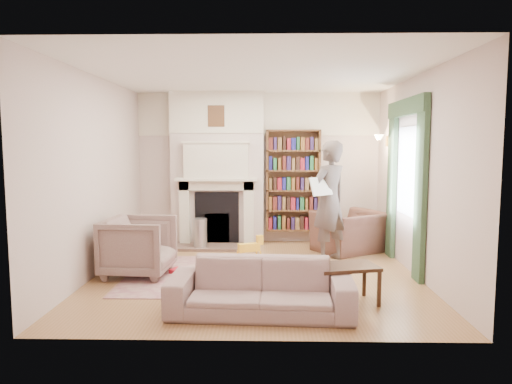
{
  "coord_description": "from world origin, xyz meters",
  "views": [
    {
      "loc": [
        0.14,
        -6.36,
        1.82
      ],
      "look_at": [
        0.0,
        0.25,
        1.15
      ],
      "focal_mm": 32.0,
      "sensor_mm": 36.0,
      "label": 1
    }
  ],
  "objects_px": {
    "sofa": "(261,287)",
    "coffee_table": "(346,284)",
    "paraffin_heater": "(200,234)",
    "rocking_horse": "(249,251)",
    "armchair_left": "(139,246)",
    "man_reading": "(329,201)",
    "bookcase": "(293,181)",
    "armchair_reading": "(350,232)"
  },
  "relations": [
    {
      "from": "armchair_left",
      "to": "rocking_horse",
      "type": "height_order",
      "value": "armchair_left"
    },
    {
      "from": "sofa",
      "to": "man_reading",
      "type": "distance_m",
      "value": 2.64
    },
    {
      "from": "rocking_horse",
      "to": "coffee_table",
      "type": "bearing_deg",
      "value": -75.6
    },
    {
      "from": "man_reading",
      "to": "rocking_horse",
      "type": "xyz_separation_m",
      "value": [
        -1.25,
        -0.33,
        -0.72
      ]
    },
    {
      "from": "sofa",
      "to": "paraffin_heater",
      "type": "relative_size",
      "value": 3.62
    },
    {
      "from": "sofa",
      "to": "coffee_table",
      "type": "distance_m",
      "value": 1.05
    },
    {
      "from": "coffee_table",
      "to": "paraffin_heater",
      "type": "distance_m",
      "value": 3.41
    },
    {
      "from": "paraffin_heater",
      "to": "rocking_horse",
      "type": "distance_m",
      "value": 1.39
    },
    {
      "from": "armchair_reading",
      "to": "coffee_table",
      "type": "height_order",
      "value": "armchair_reading"
    },
    {
      "from": "sofa",
      "to": "rocking_horse",
      "type": "bearing_deg",
      "value": 98.67
    },
    {
      "from": "armchair_left",
      "to": "rocking_horse",
      "type": "distance_m",
      "value": 1.64
    },
    {
      "from": "armchair_reading",
      "to": "armchair_left",
      "type": "bearing_deg",
      "value": -7.03
    },
    {
      "from": "bookcase",
      "to": "paraffin_heater",
      "type": "bearing_deg",
      "value": -159.95
    },
    {
      "from": "rocking_horse",
      "to": "bookcase",
      "type": "bearing_deg",
      "value": 43.99
    },
    {
      "from": "armchair_left",
      "to": "armchair_reading",
      "type": "bearing_deg",
      "value": -61.56
    },
    {
      "from": "man_reading",
      "to": "armchair_left",
      "type": "bearing_deg",
      "value": -22.1
    },
    {
      "from": "armchair_reading",
      "to": "armchair_left",
      "type": "height_order",
      "value": "armchair_left"
    },
    {
      "from": "armchair_reading",
      "to": "paraffin_heater",
      "type": "height_order",
      "value": "armchair_reading"
    },
    {
      "from": "bookcase",
      "to": "coffee_table",
      "type": "distance_m",
      "value": 3.47
    },
    {
      "from": "armchair_left",
      "to": "sofa",
      "type": "relative_size",
      "value": 0.46
    },
    {
      "from": "rocking_horse",
      "to": "paraffin_heater",
      "type": "bearing_deg",
      "value": 108.69
    },
    {
      "from": "armchair_left",
      "to": "rocking_horse",
      "type": "bearing_deg",
      "value": -66.41
    },
    {
      "from": "armchair_left",
      "to": "coffee_table",
      "type": "relative_size",
      "value": 1.3
    },
    {
      "from": "armchair_left",
      "to": "coffee_table",
      "type": "height_order",
      "value": "armchair_left"
    },
    {
      "from": "armchair_left",
      "to": "sofa",
      "type": "distance_m",
      "value": 2.25
    },
    {
      "from": "paraffin_heater",
      "to": "coffee_table",
      "type": "bearing_deg",
      "value": -52.42
    },
    {
      "from": "man_reading",
      "to": "armchair_reading",
      "type": "bearing_deg",
      "value": -166.69
    },
    {
      "from": "sofa",
      "to": "rocking_horse",
      "type": "distance_m",
      "value": 2.0
    },
    {
      "from": "man_reading",
      "to": "coffee_table",
      "type": "distance_m",
      "value": 2.11
    },
    {
      "from": "man_reading",
      "to": "bookcase",
      "type": "bearing_deg",
      "value": -109.78
    },
    {
      "from": "armchair_left",
      "to": "man_reading",
      "type": "bearing_deg",
      "value": -68.59
    },
    {
      "from": "sofa",
      "to": "coffee_table",
      "type": "xyz_separation_m",
      "value": [
        0.99,
        0.35,
        -0.07
      ]
    },
    {
      "from": "armchair_reading",
      "to": "man_reading",
      "type": "relative_size",
      "value": 0.56
    },
    {
      "from": "bookcase",
      "to": "man_reading",
      "type": "xyz_separation_m",
      "value": [
        0.49,
        -1.33,
        -0.22
      ]
    },
    {
      "from": "bookcase",
      "to": "armchair_reading",
      "type": "bearing_deg",
      "value": -38.04
    },
    {
      "from": "bookcase",
      "to": "sofa",
      "type": "xyz_separation_m",
      "value": [
        -0.56,
        -3.66,
        -0.88
      ]
    },
    {
      "from": "armchair_reading",
      "to": "armchair_left",
      "type": "distance_m",
      "value": 3.55
    },
    {
      "from": "armchair_left",
      "to": "sofa",
      "type": "height_order",
      "value": "armchair_left"
    },
    {
      "from": "armchair_reading",
      "to": "man_reading",
      "type": "height_order",
      "value": "man_reading"
    },
    {
      "from": "armchair_left",
      "to": "coffee_table",
      "type": "distance_m",
      "value": 2.93
    },
    {
      "from": "bookcase",
      "to": "coffee_table",
      "type": "height_order",
      "value": "bookcase"
    },
    {
      "from": "bookcase",
      "to": "rocking_horse",
      "type": "xyz_separation_m",
      "value": [
        -0.76,
        -1.67,
        -0.95
      ]
    }
  ]
}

